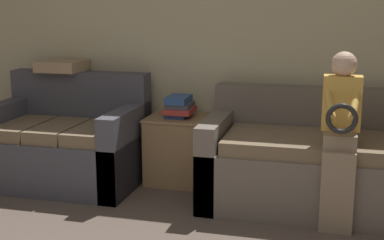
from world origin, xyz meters
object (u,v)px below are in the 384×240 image
(side_shelf, at_px, (179,149))
(couch_side, at_px, (67,145))
(couch_main, at_px, (337,166))
(child_left_seated, at_px, (340,131))
(throw_pillow, at_px, (62,66))
(book_stack, at_px, (179,107))

(side_shelf, bearing_deg, couch_side, -165.65)
(couch_main, bearing_deg, side_shelf, 169.31)
(couch_main, xyz_separation_m, child_left_seated, (0.00, -0.40, 0.38))
(couch_side, relative_size, throw_pillow, 3.41)
(child_left_seated, distance_m, side_shelf, 1.58)
(couch_main, height_order, throw_pillow, throw_pillow)
(couch_side, height_order, child_left_seated, child_left_seated)
(child_left_seated, distance_m, book_stack, 1.52)
(couch_main, xyz_separation_m, book_stack, (-1.37, 0.25, 0.36))
(side_shelf, relative_size, throw_pillow, 1.54)
(throw_pillow, bearing_deg, book_stack, -3.29)
(side_shelf, height_order, throw_pillow, throw_pillow)
(child_left_seated, bearing_deg, couch_main, 90.23)
(side_shelf, bearing_deg, couch_main, -10.69)
(side_shelf, height_order, book_stack, book_stack)
(side_shelf, distance_m, throw_pillow, 1.36)
(throw_pillow, bearing_deg, couch_side, -61.27)
(child_left_seated, xyz_separation_m, throw_pillow, (-2.53, 0.72, 0.31))
(couch_side, bearing_deg, side_shelf, 14.35)
(couch_side, distance_m, side_shelf, 1.02)
(child_left_seated, height_order, side_shelf, child_left_seated)
(couch_main, relative_size, child_left_seated, 1.65)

